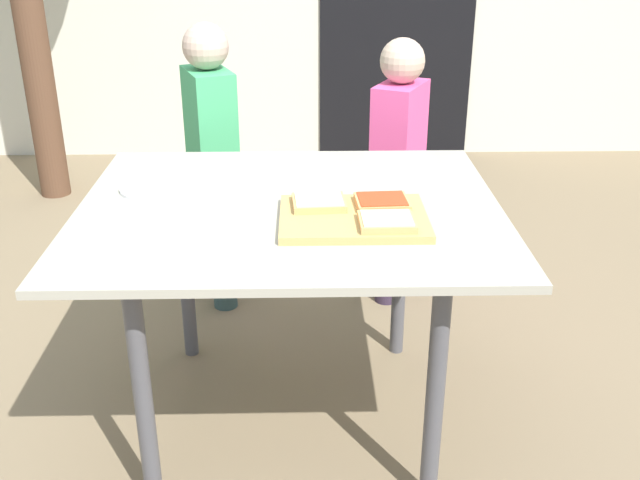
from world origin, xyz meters
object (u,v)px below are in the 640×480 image
at_px(dining_table, 290,232).
at_px(child_left, 212,152).
at_px(cutting_board, 353,218).
at_px(pizza_slice_far_left, 319,202).
at_px(pizza_slice_far_right, 382,202).
at_px(plate_white_left, 161,187).
at_px(pizza_slice_near_right, 387,221).
at_px(child_right, 398,157).

relative_size(dining_table, child_left, 1.06).
xyz_separation_m(cutting_board, pizza_slice_far_left, (-0.09, 0.06, 0.02)).
relative_size(pizza_slice_far_right, plate_white_left, 0.61).
distance_m(pizza_slice_far_right, plate_white_left, 0.63).
bearing_deg(dining_table, pizza_slice_far_left, -37.52).
xyz_separation_m(pizza_slice_near_right, child_right, (0.15, 0.97, -0.15)).
xyz_separation_m(child_left, child_right, (0.68, 0.03, -0.03)).
relative_size(pizza_slice_far_right, child_right, 0.14).
bearing_deg(pizza_slice_far_left, pizza_slice_far_right, -0.62).
xyz_separation_m(cutting_board, child_right, (0.22, 0.90, -0.13)).
height_order(pizza_slice_far_left, child_left, child_left).
distance_m(dining_table, pizza_slice_far_right, 0.27).
bearing_deg(child_right, pizza_slice_far_left, -110.33).
xyz_separation_m(cutting_board, pizza_slice_far_right, (0.08, 0.06, 0.02)).
height_order(pizza_slice_far_left, pizza_slice_far_right, same).
bearing_deg(cutting_board, pizza_slice_near_right, -43.07).
relative_size(dining_table, pizza_slice_far_left, 7.91).
xyz_separation_m(dining_table, pizza_slice_near_right, (0.24, -0.19, 0.11)).
distance_m(dining_table, cutting_board, 0.22).
relative_size(plate_white_left, child_right, 0.23).
xyz_separation_m(pizza_slice_far_left, child_left, (-0.37, 0.81, -0.12)).
xyz_separation_m(pizza_slice_near_right, plate_white_left, (-0.60, 0.32, -0.03)).
distance_m(pizza_slice_near_right, plate_white_left, 0.68).
bearing_deg(child_left, pizza_slice_near_right, -60.46).
xyz_separation_m(pizza_slice_near_right, child_left, (-0.53, 0.94, -0.12)).
xyz_separation_m(cutting_board, child_left, (-0.46, 0.87, -0.10)).
relative_size(pizza_slice_near_right, child_right, 0.14).
xyz_separation_m(dining_table, child_left, (-0.29, 0.75, -0.01)).
height_order(cutting_board, child_right, child_right).
xyz_separation_m(pizza_slice_far_left, child_right, (0.31, 0.84, -0.15)).
distance_m(pizza_slice_far_right, child_right, 0.86).
distance_m(pizza_slice_far_right, child_left, 0.98).
bearing_deg(plate_white_left, cutting_board, -25.63).
relative_size(dining_table, pizza_slice_near_right, 8.22).
height_order(dining_table, plate_white_left, plate_white_left).
xyz_separation_m(pizza_slice_far_left, pizza_slice_far_right, (0.16, -0.00, 0.00)).
height_order(plate_white_left, child_right, child_right).
distance_m(cutting_board, child_left, 0.98).
xyz_separation_m(pizza_slice_far_left, plate_white_left, (-0.44, 0.19, -0.03)).
distance_m(dining_table, pizza_slice_near_right, 0.32).
bearing_deg(cutting_board, child_left, 117.72).
relative_size(cutting_board, child_right, 0.37).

